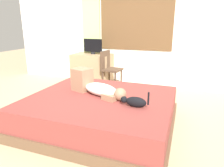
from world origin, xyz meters
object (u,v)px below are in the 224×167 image
at_px(tv_monitor, 93,46).
at_px(cup, 102,52).
at_px(chair_by_desk, 109,67).
at_px(bed, 101,111).
at_px(person_lying, 96,86).
at_px(cat, 135,102).
at_px(desk, 92,69).

relative_size(tv_monitor, cup, 6.34).
bearing_deg(chair_by_desk, cup, 133.49).
height_order(bed, chair_by_desk, chair_by_desk).
distance_m(person_lying, cat, 0.71).
relative_size(bed, cat, 5.63).
bearing_deg(cat, tv_monitor, 126.49).
xyz_separation_m(bed, cat, (0.54, -0.19, 0.29)).
height_order(tv_monitor, chair_by_desk, tv_monitor).
distance_m(bed, cat, 0.64).
relative_size(tv_monitor, chair_by_desk, 0.56).
bearing_deg(desk, cat, -53.01).
bearing_deg(person_lying, desk, 116.86).
distance_m(bed, person_lying, 0.37).
distance_m(cat, tv_monitor, 2.58).
bearing_deg(bed, tv_monitor, 117.72).
distance_m(person_lying, desk, 1.98).
xyz_separation_m(bed, tv_monitor, (-0.98, 1.86, 0.71)).
distance_m(desk, tv_monitor, 0.55).
distance_m(tv_monitor, chair_by_desk, 0.69).
bearing_deg(cat, chair_by_desk, 119.33).
distance_m(bed, chair_by_desk, 1.72).
bearing_deg(chair_by_desk, desk, 155.81).
bearing_deg(tv_monitor, person_lying, -63.87).
height_order(person_lying, cat, person_lying).
bearing_deg(cup, person_lying, -70.05).
height_order(person_lying, desk, person_lying).
bearing_deg(person_lying, cat, -23.80).
relative_size(bed, chair_by_desk, 2.35).
relative_size(person_lying, tv_monitor, 1.94).
bearing_deg(bed, chair_by_desk, 106.51).
height_order(bed, desk, desk).
bearing_deg(chair_by_desk, person_lying, -76.46).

